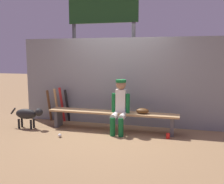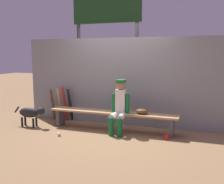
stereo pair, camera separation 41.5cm
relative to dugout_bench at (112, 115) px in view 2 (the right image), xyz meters
name	(u,v)px [view 2 (the right image)]	position (x,y,z in m)	size (l,w,h in m)	color
ground_plane	(112,130)	(0.00, 0.00, -0.35)	(30.00, 30.00, 0.00)	olive
chainlink_fence	(119,82)	(0.00, 0.55, 0.71)	(4.95, 0.03, 2.11)	gray
dugout_bench	(112,115)	(0.00, 0.00, 0.00)	(2.96, 0.36, 0.43)	tan
player_seated	(119,105)	(0.20, -0.11, 0.28)	(0.41, 0.55, 1.17)	silver
baseball_glove	(142,111)	(0.69, 0.00, 0.14)	(0.28, 0.20, 0.12)	#593819
bat_aluminum_black	(70,105)	(-1.31, 0.46, 0.07)	(0.06, 0.06, 0.85)	black
bat_aluminum_red	(65,104)	(-1.43, 0.40, 0.10)	(0.06, 0.06, 0.91)	#B22323
bat_wood_tan	(60,104)	(-1.58, 0.40, 0.08)	(0.06, 0.06, 0.87)	tan
bat_wood_dark	(53,105)	(-1.78, 0.39, 0.06)	(0.06, 0.06, 0.82)	brown
baseball	(59,134)	(-0.93, -0.75, -0.31)	(0.07, 0.07, 0.07)	white
cup_on_ground	(167,137)	(1.26, -0.26, -0.29)	(0.08, 0.08, 0.11)	red
cup_on_bench	(125,110)	(0.31, 0.00, 0.14)	(0.08, 0.08, 0.11)	#1E47AD
scoreboard	(109,22)	(-0.52, 1.23, 2.22)	(2.17, 0.27, 3.67)	#3F3F42
dog	(31,113)	(-1.93, -0.33, -0.01)	(0.84, 0.20, 0.49)	black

